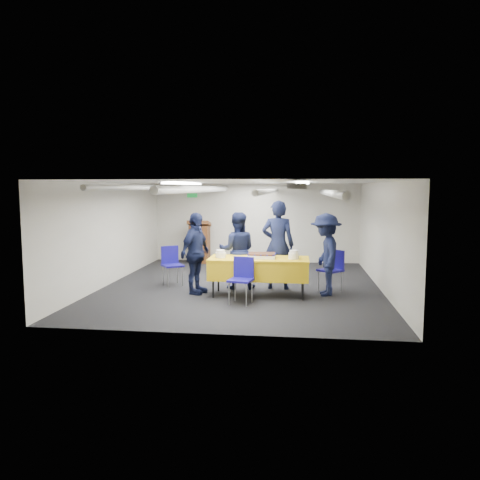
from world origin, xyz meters
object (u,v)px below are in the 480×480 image
object	(u,v)px
chair_right	(333,266)
sailor_d	(326,254)
sailor_a	(278,245)
podium	(200,242)
chair_near	(242,275)
sailor_c	(195,253)
chair_left	(171,261)
sailor_b	(237,250)
serving_table	(259,268)
sheet_cake	(262,256)

from	to	relation	value
chair_right	sailor_d	bearing A→B (deg)	-114.55
chair_right	sailor_a	xyz separation A→B (m)	(-1.17, 0.09, 0.42)
chair_right	sailor_a	distance (m)	1.25
sailor_a	podium	bearing A→B (deg)	-49.43
chair_near	sailor_c	distance (m)	1.27
chair_near	chair_left	bearing A→B (deg)	140.58
chair_right	sailor_b	bearing A→B (deg)	179.49
sailor_a	sailor_b	bearing A→B (deg)	8.94
podium	sailor_c	distance (m)	3.99
serving_table	chair_right	bearing A→B (deg)	21.90
sheet_cake	sailor_c	distance (m)	1.36
sheet_cake	chair_left	xyz separation A→B (m)	(-2.10, 0.81, -0.29)
sailor_d	sailor_a	bearing A→B (deg)	-121.68
podium	chair_right	distance (m)	4.89
sailor_b	sailor_d	xyz separation A→B (m)	(1.86, -0.42, 0.01)
podium	chair_near	size ratio (longest dim) A/B	1.44
sheet_cake	sailor_d	distance (m)	1.30
chair_near	chair_left	size ratio (longest dim) A/B	1.00
sailor_c	sailor_d	world-z (taller)	sailor_c
chair_left	sailor_b	world-z (taller)	sailor_b
sheet_cake	sailor_b	world-z (taller)	sailor_b
sheet_cake	sailor_a	world-z (taller)	sailor_a
chair_near	sailor_b	xyz separation A→B (m)	(-0.26, 1.27, 0.30)
sailor_a	chair_left	bearing A→B (deg)	1.24
chair_near	chair_right	xyz separation A→B (m)	(1.79, 1.25, 0.00)
sailor_d	serving_table	bearing A→B (deg)	-86.07
chair_left	chair_right	bearing A→B (deg)	-3.33
chair_left	sailor_c	bearing A→B (deg)	-47.37
podium	sailor_b	distance (m)	3.65
sailor_b	sailor_c	bearing A→B (deg)	32.25
chair_left	sheet_cake	bearing A→B (deg)	-21.07
chair_left	sailor_d	xyz separation A→B (m)	(3.38, -0.61, 0.30)
podium	sailor_a	world-z (taller)	sailor_a
podium	sailor_b	bearing A→B (deg)	-65.18
chair_near	sailor_d	world-z (taller)	sailor_d
serving_table	sailor_b	distance (m)	0.86
sheet_cake	sailor_d	world-z (taller)	sailor_d
serving_table	sailor_c	world-z (taller)	sailor_c
sailor_b	sailor_c	distance (m)	0.99
podium	sailor_a	distance (m)	4.04
chair_right	sailor_a	bearing A→B (deg)	175.39
chair_right	chair_left	distance (m)	3.57
podium	sailor_c	xyz separation A→B (m)	(0.75, -3.92, 0.22)
sailor_c	sailor_d	bearing A→B (deg)	-67.46
sheet_cake	chair_right	world-z (taller)	chair_right
sailor_a	sailor_c	size ratio (longest dim) A/B	1.14
chair_left	serving_table	bearing A→B (deg)	-21.88
chair_right	chair_near	bearing A→B (deg)	-145.03
serving_table	chair_near	xyz separation A→B (m)	(-0.27, -0.64, -0.03)
sailor_a	sailor_c	bearing A→B (deg)	26.28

